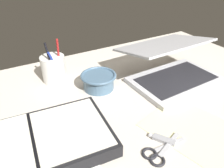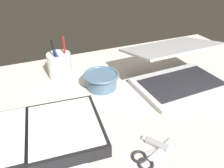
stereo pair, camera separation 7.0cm
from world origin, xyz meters
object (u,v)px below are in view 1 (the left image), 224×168
at_px(laptop, 172,68).
at_px(planner, 34,144).
at_px(bowl, 99,80).
at_px(pen_cup, 54,69).
at_px(scissors, 158,154).

relative_size(laptop, planner, 0.84).
bearing_deg(laptop, bowl, 161.27).
bearing_deg(bowl, pen_cup, 132.51).
height_order(laptop, pen_cup, pen_cup).
xyz_separation_m(pen_cup, planner, (-0.15, -0.32, -0.03)).
relative_size(bowl, pen_cup, 0.77).
distance_m(pen_cup, planner, 0.35).
relative_size(planner, scissors, 3.08).
bearing_deg(bowl, scissors, -91.83).
xyz_separation_m(laptop, pen_cup, (-0.40, 0.22, 0.00)).
relative_size(bowl, planner, 0.32).
bearing_deg(pen_cup, planner, -115.47).
bearing_deg(pen_cup, scissors, -76.99).
distance_m(bowl, scissors, 0.35).
xyz_separation_m(bowl, pen_cup, (-0.12, 0.13, 0.02)).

